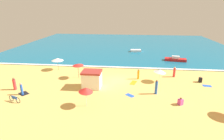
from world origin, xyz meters
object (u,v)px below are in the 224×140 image
at_px(beach_umbrella_1, 57,59).
at_px(beachgoer_0, 22,89).
at_px(beach_umbrella_2, 160,71).
at_px(beachgoer_1, 181,102).
at_px(beach_umbrella_3, 86,90).
at_px(small_boat_1, 175,59).
at_px(parked_bicycle, 14,99).
at_px(beachgoer_4, 200,80).
at_px(lifeguard_cabana, 92,79).
at_px(small_boat_0, 136,51).
at_px(beachgoer_2, 138,74).
at_px(beachgoer_3, 14,84).
at_px(beach_umbrella_0, 78,65).
at_px(beachgoer_6, 156,87).
at_px(beachgoer_5, 174,72).

height_order(beach_umbrella_1, beachgoer_0, beach_umbrella_1).
relative_size(beach_umbrella_2, beachgoer_1, 2.22).
bearing_deg(beachgoer_1, beachgoer_0, 178.66).
relative_size(beach_umbrella_3, small_boat_1, 0.53).
height_order(parked_bicycle, beachgoer_4, beachgoer_4).
relative_size(lifeguard_cabana, small_boat_0, 0.97).
height_order(beachgoer_1, beachgoer_2, beachgoer_2).
bearing_deg(lifeguard_cabana, parked_bicycle, -148.43).
bearing_deg(beachgoer_3, beach_umbrella_1, 73.16).
relative_size(beach_umbrella_2, beachgoer_3, 1.17).
bearing_deg(parked_bicycle, beachgoer_0, 95.93).
height_order(beach_umbrella_0, parked_bicycle, beach_umbrella_0).
bearing_deg(beach_umbrella_0, lifeguard_cabana, -48.43).
xyz_separation_m(beach_umbrella_0, beach_umbrella_1, (-4.74, 3.47, -0.24)).
xyz_separation_m(parked_bicycle, small_boat_1, (22.69, 19.54, 0.06)).
relative_size(lifeguard_cabana, beachgoer_6, 1.39).
height_order(beach_umbrella_1, small_boat_1, beach_umbrella_1).
bearing_deg(beach_umbrella_1, beachgoer_2, -11.84).
distance_m(lifeguard_cabana, beachgoer_2, 7.50).
height_order(beach_umbrella_2, small_boat_0, beach_umbrella_2).
bearing_deg(beachgoer_1, small_boat_0, 100.01).
relative_size(beachgoer_2, beachgoer_6, 0.83).
relative_size(beach_umbrella_2, beachgoer_6, 1.05).
height_order(beach_umbrella_3, beachgoer_3, beach_umbrella_3).
xyz_separation_m(beachgoer_2, beachgoer_4, (9.15, -0.30, -0.38)).
xyz_separation_m(lifeguard_cabana, beachgoer_2, (6.48, 3.75, -0.45)).
distance_m(beachgoer_1, beachgoer_3, 21.28).
height_order(beach_umbrella_0, beachgoer_3, beach_umbrella_0).
xyz_separation_m(beach_umbrella_0, beach_umbrella_2, (12.44, -0.19, -0.48)).
distance_m(beach_umbrella_1, beachgoer_0, 9.98).
height_order(beachgoer_1, beachgoer_6, beachgoer_6).
height_order(lifeguard_cabana, beachgoer_5, lifeguard_cabana).
bearing_deg(small_boat_0, beach_umbrella_0, -116.48).
distance_m(beach_umbrella_1, beachgoer_3, 9.03).
bearing_deg(beach_umbrella_0, beach_umbrella_1, 143.77).
xyz_separation_m(beach_umbrella_0, beachgoer_5, (15.08, 2.06, -1.39)).
xyz_separation_m(beach_umbrella_3, beachgoer_1, (10.57, 1.42, -1.62)).
distance_m(lifeguard_cabana, beachgoer_5, 13.32).
xyz_separation_m(beach_umbrella_3, beachgoer_3, (-10.63, 3.18, -1.20)).
relative_size(beach_umbrella_1, beachgoer_3, 1.33).
height_order(lifeguard_cabana, beachgoer_4, lifeguard_cabana).
height_order(beachgoer_6, small_boat_1, beachgoer_6).
xyz_separation_m(beachgoer_3, beachgoer_5, (22.42, 7.16, -0.02)).
bearing_deg(beach_umbrella_0, beachgoer_3, -145.15).
xyz_separation_m(beach_umbrella_1, beachgoer_5, (19.82, -1.41, -1.14)).
xyz_separation_m(beachgoer_1, beachgoer_6, (-2.44, 2.48, 0.53)).
bearing_deg(beachgoer_1, beachgoer_3, 175.24).
xyz_separation_m(beach_umbrella_1, small_boat_0, (14.08, 15.28, -1.56)).
relative_size(parked_bicycle, beachgoer_5, 1.05).
relative_size(beach_umbrella_3, parked_bicycle, 1.33).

